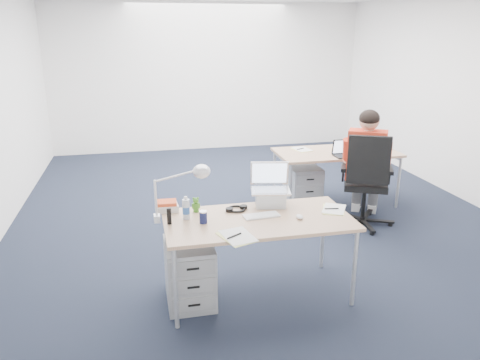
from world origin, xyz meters
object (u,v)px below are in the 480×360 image
object	(u,v)px
headphones	(236,208)
office_chair	(364,200)
silver_laptop	(271,186)
computer_mouse	(300,217)
desk_lamp	(174,193)
desk_far	(336,155)
wireless_keyboard	(261,216)
sunglasses	(275,205)
drawer_pedestal_near	(190,273)
drawer_pedestal_far	(303,186)
seated_person	(366,166)
book_stack	(167,206)
dark_laptop	(347,148)
bear_figurine	(196,204)
cordless_phone	(169,216)
far_cup	(390,145)
can_koozie	(203,217)
desk_near	(258,223)
water_bottle	(186,208)

from	to	relation	value
headphones	office_chair	bearing A→B (deg)	13.39
silver_laptop	computer_mouse	bearing A→B (deg)	-56.18
desk_lamp	desk_far	bearing A→B (deg)	44.74
wireless_keyboard	sunglasses	bearing A→B (deg)	43.78
drawer_pedestal_near	drawer_pedestal_far	bearing A→B (deg)	49.15
seated_person	silver_laptop	xyz separation A→B (m)	(-1.54, -1.13, 0.22)
book_stack	desk_lamp	xyz separation A→B (m)	(0.05, -0.23, 0.20)
seated_person	computer_mouse	distance (m)	2.04
sunglasses	dark_laptop	bearing A→B (deg)	53.44
bear_figurine	book_stack	world-z (taller)	bear_figurine
seated_person	cordless_phone	bearing A→B (deg)	-119.56
silver_laptop	far_cup	xyz separation A→B (m)	(2.17, 1.71, -0.13)
computer_mouse	far_cup	distance (m)	2.90
sunglasses	silver_laptop	bearing A→B (deg)	124.32
seated_person	drawer_pedestal_near	distance (m)	2.76
bear_figurine	office_chair	bearing A→B (deg)	25.21
silver_laptop	can_koozie	bearing A→B (deg)	-145.02
can_koozie	cordless_phone	distance (m)	0.28
silver_laptop	cordless_phone	bearing A→B (deg)	-153.84
wireless_keyboard	far_cup	xyz separation A→B (m)	(2.32, 1.96, 0.05)
book_stack	desk_lamp	distance (m)	0.31
office_chair	drawer_pedestal_far	bearing A→B (deg)	146.51
drawer_pedestal_near	can_koozie	size ratio (longest dim) A/B	5.19
desk_far	book_stack	xyz separation A→B (m)	(-2.36, -1.70, 0.09)
desk_near	far_cup	world-z (taller)	far_cup
desk_far	cordless_phone	world-z (taller)	cordless_phone
desk_lamp	desk_near	bearing A→B (deg)	-4.49
drawer_pedestal_near	desk_lamp	bearing A→B (deg)	133.89
dark_laptop	far_cup	xyz separation A→B (m)	(0.74, 0.24, -0.05)
drawer_pedestal_far	can_koozie	xyz separation A→B (m)	(-1.63, -2.04, 0.51)
drawer_pedestal_far	computer_mouse	bearing A→B (deg)	-110.98
can_koozie	sunglasses	bearing A→B (deg)	19.18
seated_person	bear_figurine	xyz separation A→B (m)	(-2.23, -1.15, 0.10)
headphones	drawer_pedestal_near	bearing A→B (deg)	-170.96
desk_far	book_stack	distance (m)	2.91
book_stack	dark_laptop	size ratio (longest dim) A/B	0.66
computer_mouse	cordless_phone	bearing A→B (deg)	174.50
seated_person	drawer_pedestal_near	size ratio (longest dim) A/B	2.53
dark_laptop	desk_near	bearing A→B (deg)	-132.78
office_chair	book_stack	bearing A→B (deg)	-134.68
desk_lamp	dark_laptop	bearing A→B (deg)	40.19
water_bottle	office_chair	bearing A→B (deg)	26.65
seated_person	desk_lamp	size ratio (longest dim) A/B	2.81
office_chair	wireless_keyboard	distance (m)	2.06
desk_far	drawer_pedestal_near	size ratio (longest dim) A/B	2.91
silver_laptop	far_cup	bearing A→B (deg)	49.51
seated_person	sunglasses	xyz separation A→B (m)	(-1.51, -1.18, 0.05)
seated_person	headphones	world-z (taller)	seated_person
drawer_pedestal_near	silver_laptop	size ratio (longest dim) A/B	1.47
book_stack	sunglasses	distance (m)	0.97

